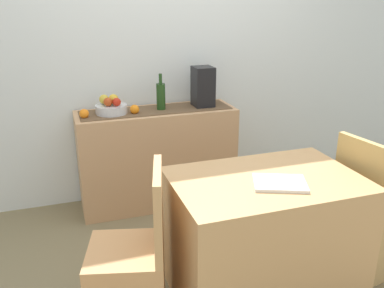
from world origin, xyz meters
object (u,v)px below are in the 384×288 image
(sideboard_console, at_px, (158,158))
(chair_near_window, at_px, (130,278))
(wine_bottle, at_px, (161,96))
(fruit_bowl, at_px, (111,109))
(dining_table, at_px, (263,235))
(open_book, at_px, (280,183))
(chair_by_corner, at_px, (371,228))
(coffee_maker, at_px, (203,87))

(sideboard_console, height_order, chair_near_window, chair_near_window)
(wine_bottle, bearing_deg, fruit_bowl, 180.00)
(sideboard_console, height_order, dining_table, sideboard_console)
(dining_table, height_order, open_book, open_book)
(chair_by_corner, bearing_deg, sideboard_console, 130.25)
(sideboard_console, height_order, open_book, sideboard_console)
(dining_table, bearing_deg, fruit_bowl, 117.18)
(wine_bottle, xyz_separation_m, chair_by_corner, (1.07, -1.31, -0.68))
(chair_by_corner, bearing_deg, fruit_bowl, 138.25)
(sideboard_console, relative_size, dining_table, 1.22)
(wine_bottle, height_order, open_book, wine_bottle)
(coffee_maker, relative_size, chair_near_window, 0.37)
(wine_bottle, bearing_deg, sideboard_console, 180.00)
(chair_by_corner, bearing_deg, dining_table, 179.82)
(sideboard_console, xyz_separation_m, chair_by_corner, (1.11, -1.31, -0.15))
(sideboard_console, bearing_deg, coffee_maker, 0.00)
(fruit_bowl, relative_size, wine_bottle, 0.83)
(wine_bottle, bearing_deg, chair_by_corner, -50.86)
(fruit_bowl, relative_size, open_book, 0.88)
(sideboard_console, distance_m, wine_bottle, 0.53)
(fruit_bowl, distance_m, coffee_maker, 0.77)
(fruit_bowl, relative_size, chair_near_window, 0.27)
(sideboard_console, distance_m, open_book, 1.48)
(coffee_maker, distance_m, dining_table, 1.45)
(sideboard_console, height_order, fruit_bowl, fruit_bowl)
(open_book, bearing_deg, wine_bottle, 124.25)
(coffee_maker, bearing_deg, dining_table, -94.00)
(wine_bottle, xyz_separation_m, coffee_maker, (0.36, 0.00, 0.05))
(dining_table, height_order, chair_by_corner, chair_by_corner)
(sideboard_console, height_order, chair_by_corner, chair_by_corner)
(sideboard_console, relative_size, coffee_maker, 3.89)
(dining_table, relative_size, chair_near_window, 1.18)
(coffee_maker, height_order, chair_by_corner, coffee_maker)
(chair_near_window, bearing_deg, coffee_maker, 55.89)
(fruit_bowl, bearing_deg, chair_near_window, -95.45)
(open_book, height_order, chair_by_corner, chair_by_corner)
(sideboard_console, xyz_separation_m, dining_table, (0.31, -1.31, -0.04))
(sideboard_console, relative_size, chair_by_corner, 1.44)
(chair_near_window, height_order, chair_by_corner, same)
(dining_table, height_order, chair_near_window, chair_near_window)
(open_book, bearing_deg, coffee_maker, 109.69)
(dining_table, distance_m, chair_by_corner, 0.80)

